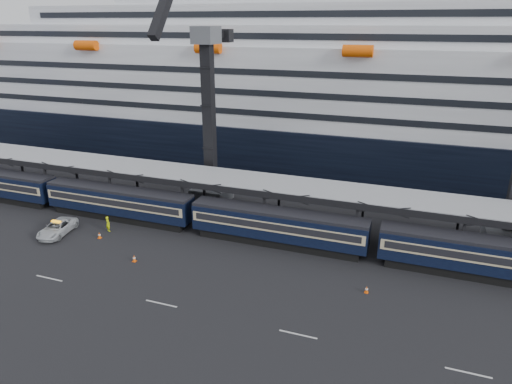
# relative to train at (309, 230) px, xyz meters

# --- Properties ---
(ground) EXTENTS (260.00, 260.00, 0.00)m
(ground) POSITION_rel_train_xyz_m (4.65, -10.00, -2.20)
(ground) COLOR black
(ground) RESTS_ON ground
(lane_markings) EXTENTS (111.00, 4.27, 0.02)m
(lane_markings) POSITION_rel_train_xyz_m (12.80, -15.23, -2.19)
(lane_markings) COLOR beige
(lane_markings) RESTS_ON ground
(train) EXTENTS (133.05, 3.00, 4.05)m
(train) POSITION_rel_train_xyz_m (0.00, 0.00, 0.00)
(train) COLOR black
(train) RESTS_ON ground
(canopy) EXTENTS (130.00, 6.25, 5.53)m
(canopy) POSITION_rel_train_xyz_m (4.65, 4.00, 3.05)
(canopy) COLOR #93969B
(canopy) RESTS_ON ground
(cruise_ship) EXTENTS (214.09, 28.84, 34.00)m
(cruise_ship) POSITION_rel_train_xyz_m (3.57, 35.99, 10.14)
(cruise_ship) COLOR black
(cruise_ship) RESTS_ON ground
(crane_dark_near) EXTENTS (4.50, 17.75, 35.08)m
(crane_dark_near) POSITION_rel_train_xyz_m (-15.35, 8.59, 9.73)
(crane_dark_near) COLOR #515359
(crane_dark_near) RESTS_ON ground
(pickup_truck) EXTENTS (3.33, 5.70, 1.49)m
(pickup_truck) POSITION_rel_train_xyz_m (-27.40, -6.14, -1.46)
(pickup_truck) COLOR #B6BABE
(pickup_truck) RESTS_ON ground
(worker) EXTENTS (0.78, 0.68, 1.81)m
(worker) POSITION_rel_train_xyz_m (-22.51, -3.52, -1.29)
(worker) COLOR #D9F10C
(worker) RESTS_ON ground
(traffic_cone_b) EXTENTS (0.38, 0.38, 0.76)m
(traffic_cone_b) POSITION_rel_train_xyz_m (-15.69, -8.55, -1.83)
(traffic_cone_b) COLOR #FF5808
(traffic_cone_b) RESTS_ON ground
(traffic_cone_c) EXTENTS (0.38, 0.38, 0.75)m
(traffic_cone_c) POSITION_rel_train_xyz_m (-22.33, -5.38, -1.83)
(traffic_cone_c) COLOR #FF5808
(traffic_cone_c) RESTS_ON ground
(traffic_cone_d) EXTENTS (0.34, 0.34, 0.69)m
(traffic_cone_d) POSITION_rel_train_xyz_m (6.84, -6.36, -1.86)
(traffic_cone_d) COLOR #FF5808
(traffic_cone_d) RESTS_ON ground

